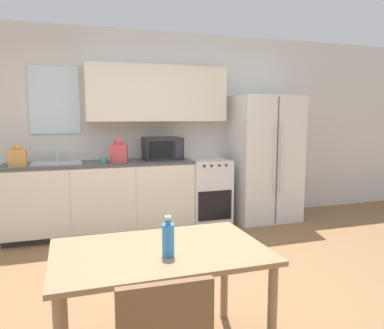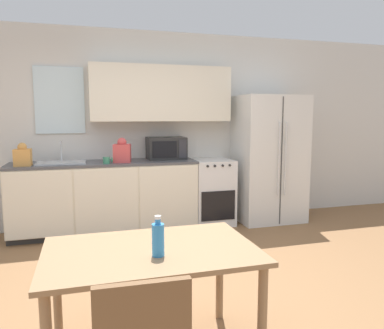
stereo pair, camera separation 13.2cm
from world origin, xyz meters
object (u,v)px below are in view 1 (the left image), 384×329
drink_bottle (168,239)px  coffee_mug (104,161)px  microwave (163,148)px  oven_range (207,191)px  dining_table (160,264)px  refrigerator (264,158)px

drink_bottle → coffee_mug: bearing=92.5°
microwave → coffee_mug: size_ratio=4.30×
coffee_mug → drink_bottle: bearing=-87.5°
oven_range → coffee_mug: (-1.45, -0.19, 0.52)m
microwave → dining_table: 3.00m
oven_range → coffee_mug: size_ratio=7.67×
oven_range → refrigerator: size_ratio=0.51×
oven_range → dining_table: (-1.35, -2.79, 0.18)m
microwave → dining_table: (-0.72, -2.88, -0.45)m
dining_table → coffee_mug: bearing=92.2°
refrigerator → microwave: bearing=174.4°
refrigerator → oven_range: bearing=176.2°
oven_range → drink_bottle: drink_bottle is taller
refrigerator → coffee_mug: 2.33m
refrigerator → dining_table: (-2.22, -2.73, -0.27)m
oven_range → coffee_mug: 1.55m
oven_range → refrigerator: (0.87, -0.06, 0.45)m
oven_range → coffee_mug: coffee_mug is taller
oven_range → dining_table: bearing=-115.9°
microwave → coffee_mug: (-0.82, -0.28, -0.11)m
microwave → dining_table: bearing=-104.1°
refrigerator → coffee_mug: bearing=-176.6°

